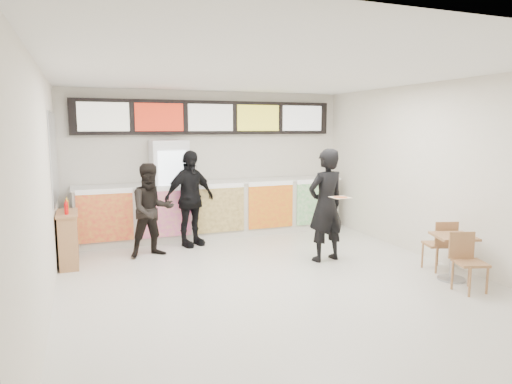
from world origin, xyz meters
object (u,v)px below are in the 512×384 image
cafe_table (453,249)px  service_counter (215,209)px  customer_main (326,205)px  customer_mid (190,199)px  drinks_fridge (170,190)px  customer_left (152,210)px  condiment_ledge (68,239)px

cafe_table → service_counter: bearing=140.0°
customer_main → customer_mid: customer_main is taller
drinks_fridge → customer_left: bearing=-115.3°
service_counter → customer_main: bearing=-62.7°
service_counter → customer_main: 2.73m
condiment_ledge → customer_mid: bearing=14.6°
customer_mid → cafe_table: bearing=-68.2°
customer_left → customer_mid: 0.91m
customer_main → condiment_ledge: (-4.06, 1.23, -0.50)m
service_counter → customer_left: customer_left is taller
cafe_table → customer_main: bearing=146.7°
customer_mid → cafe_table: customer_mid is taller
customer_mid → customer_left: bearing=-170.9°
drinks_fridge → condiment_ledge: drinks_fridge is taller
customer_main → service_counter: bearing=-71.8°
service_counter → customer_mid: (-0.68, -0.62, 0.34)m
customer_main → cafe_table: 2.06m
service_counter → customer_left: size_ratio=3.40×
customer_left → condiment_ledge: 1.42m
drinks_fridge → customer_main: size_ratio=1.05×
customer_main → customer_mid: 2.62m
customer_main → cafe_table: customer_main is taller
customer_left → condiment_ledge: bearing=174.2°
cafe_table → condiment_ledge: (-5.32, 2.79, -0.02)m
service_counter → customer_mid: bearing=-137.5°
drinks_fridge → customer_left: size_ratio=1.22×
service_counter → drinks_fridge: drinks_fridge is taller
service_counter → cafe_table: size_ratio=3.89×
cafe_table → customer_left: bearing=161.7°
service_counter → customer_main: customer_main is taller
customer_main → customer_mid: size_ratio=1.04×
customer_left → service_counter: bearing=27.0°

